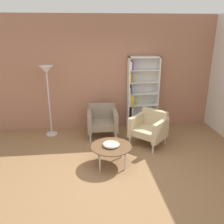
# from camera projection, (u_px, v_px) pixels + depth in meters

# --- Properties ---
(ground_plane) EXTENTS (8.32, 8.32, 0.00)m
(ground_plane) POSITION_uv_depth(u_px,v_px,m) (119.00, 175.00, 4.49)
(ground_plane) COLOR olive
(brick_back_panel) EXTENTS (6.40, 0.12, 2.90)m
(brick_back_panel) POSITION_uv_depth(u_px,v_px,m) (107.00, 73.00, 6.33)
(brick_back_panel) COLOR #A87056
(brick_back_panel) RESTS_ON ground_plane
(bookshelf_tall) EXTENTS (0.80, 0.30, 1.90)m
(bookshelf_tall) POSITION_uv_depth(u_px,v_px,m) (140.00, 94.00, 6.40)
(bookshelf_tall) COLOR silver
(bookshelf_tall) RESTS_ON ground_plane
(coffee_table_low) EXTENTS (0.80, 0.80, 0.40)m
(coffee_table_low) POSITION_uv_depth(u_px,v_px,m) (111.00, 147.00, 4.75)
(coffee_table_low) COLOR brown
(coffee_table_low) RESTS_ON ground_plane
(decorative_bowl) EXTENTS (0.32, 0.32, 0.05)m
(decorative_bowl) POSITION_uv_depth(u_px,v_px,m) (111.00, 144.00, 4.73)
(decorative_bowl) COLOR beige
(decorative_bowl) RESTS_ON coffee_table_low
(armchair_spare_guest) EXTENTS (0.74, 0.68, 0.78)m
(armchair_spare_guest) POSITION_uv_depth(u_px,v_px,m) (102.00, 120.00, 6.01)
(armchair_spare_guest) COLOR gray
(armchair_spare_guest) RESTS_ON ground_plane
(armchair_corner_red) EXTENTS (0.95, 0.95, 0.78)m
(armchair_corner_red) POSITION_uv_depth(u_px,v_px,m) (150.00, 127.00, 5.58)
(armchair_corner_red) COLOR #C6B289
(armchair_corner_red) RESTS_ON ground_plane
(floor_lamp_torchiere) EXTENTS (0.32, 0.32, 1.74)m
(floor_lamp_torchiere) POSITION_uv_depth(u_px,v_px,m) (47.00, 78.00, 5.74)
(floor_lamp_torchiere) COLOR silver
(floor_lamp_torchiere) RESTS_ON ground_plane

